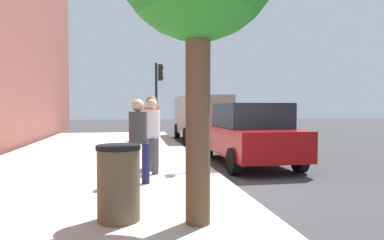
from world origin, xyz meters
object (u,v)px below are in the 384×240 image
object	(u,v)px
trash_bin	(119,183)
pedestrian_at_meter	(152,130)
pedestrian_bystander	(138,134)
traffic_signal	(158,88)
parked_sedan_near	(249,134)
parking_meter	(192,128)
parked_van_far	(200,115)
parking_officer	(152,125)

from	to	relation	value
trash_bin	pedestrian_at_meter	bearing A→B (deg)	-11.01
pedestrian_bystander	trash_bin	world-z (taller)	pedestrian_bystander
pedestrian_at_meter	traffic_signal	world-z (taller)	traffic_signal
traffic_signal	parked_sedan_near	bearing A→B (deg)	-163.70
pedestrian_at_meter	pedestrian_bystander	size ratio (longest dim) A/B	1.02
pedestrian_bystander	parked_sedan_near	xyz separation A→B (m)	(2.56, -3.20, -0.22)
parked_sedan_near	traffic_signal	size ratio (longest dim) A/B	1.22
pedestrian_bystander	trash_bin	size ratio (longest dim) A/B	1.65
parking_meter	traffic_signal	distance (m)	8.65
parked_sedan_near	trash_bin	xyz separation A→B (m)	(-4.84, 3.51, -0.24)
traffic_signal	trash_bin	bearing A→B (deg)	172.98
parking_meter	traffic_signal	world-z (taller)	traffic_signal
traffic_signal	trash_bin	xyz separation A→B (m)	(-11.85, 1.46, -1.92)
parked_van_far	trash_bin	world-z (taller)	parked_van_far
parking_officer	parked_sedan_near	bearing A→B (deg)	50.67
parked_sedan_near	parked_van_far	world-z (taller)	parked_van_far
pedestrian_bystander	trash_bin	distance (m)	2.35
parking_meter	pedestrian_at_meter	xyz separation A→B (m)	(-0.03, 0.94, -0.02)
parked_sedan_near	parked_van_far	distance (m)	7.03
pedestrian_at_meter	parking_officer	xyz separation A→B (m)	(0.62, -0.04, 0.07)
parking_officer	traffic_signal	distance (m)	8.10
parked_van_far	trash_bin	bearing A→B (deg)	163.53
parked_van_far	parking_officer	bearing A→B (deg)	160.41
parking_meter	traffic_signal	xyz separation A→B (m)	(8.53, 0.12, 1.41)
parking_officer	pedestrian_at_meter	bearing A→B (deg)	-61.09
parking_meter	pedestrian_bystander	xyz separation A→B (m)	(-1.03, 1.27, -0.05)
parked_van_far	trash_bin	distance (m)	12.38
parked_sedan_near	parking_officer	bearing A→B (deg)	108.35
parking_officer	parking_meter	bearing A→B (deg)	-0.87
pedestrian_at_meter	parking_officer	bearing A→B (deg)	67.60
pedestrian_at_meter	parked_van_far	distance (m)	9.05
parked_van_far	trash_bin	size ratio (longest dim) A/B	5.18
parking_meter	parked_van_far	distance (m)	8.76
parking_officer	parked_van_far	distance (m)	8.45
traffic_signal	trash_bin	distance (m)	12.09
pedestrian_at_meter	parking_meter	bearing A→B (deg)	-17.01
pedestrian_at_meter	trash_bin	size ratio (longest dim) A/B	1.69
pedestrian_bystander	trash_bin	xyz separation A→B (m)	(-2.29, 0.30, -0.46)
parking_officer	parked_sedan_near	distance (m)	3.00
trash_bin	parked_sedan_near	bearing A→B (deg)	-35.91
pedestrian_bystander	traffic_signal	world-z (taller)	traffic_signal
parking_officer	trash_bin	xyz separation A→B (m)	(-3.90, 0.68, -0.55)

